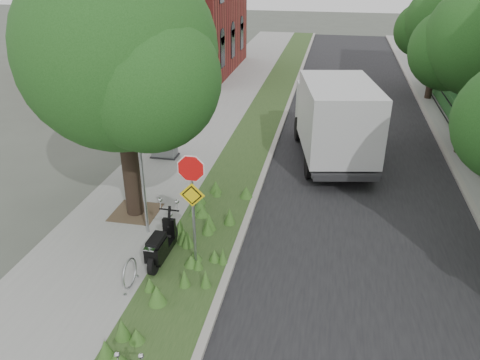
{
  "coord_description": "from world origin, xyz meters",
  "views": [
    {
      "loc": [
        1.71,
        -9.04,
        7.49
      ],
      "look_at": [
        -0.77,
        3.34,
        1.3
      ],
      "focal_mm": 35.0,
      "sensor_mm": 36.0,
      "label": 1
    }
  ],
  "objects_px": {
    "scooter_near": "(160,249)",
    "utility_cabinet": "(164,141)",
    "sign_assembly": "(192,189)",
    "box_truck": "(335,117)"
  },
  "relations": [
    {
      "from": "sign_assembly",
      "to": "utility_cabinet",
      "type": "bearing_deg",
      "value": 115.73
    },
    {
      "from": "scooter_near",
      "to": "sign_assembly",
      "type": "bearing_deg",
      "value": 8.97
    },
    {
      "from": "scooter_near",
      "to": "utility_cabinet",
      "type": "distance_m",
      "value": 7.19
    },
    {
      "from": "scooter_near",
      "to": "utility_cabinet",
      "type": "height_order",
      "value": "utility_cabinet"
    },
    {
      "from": "sign_assembly",
      "to": "utility_cabinet",
      "type": "height_order",
      "value": "sign_assembly"
    },
    {
      "from": "sign_assembly",
      "to": "scooter_near",
      "type": "xyz_separation_m",
      "value": [
        -0.91,
        -0.14,
        -1.77
      ]
    },
    {
      "from": "sign_assembly",
      "to": "scooter_near",
      "type": "bearing_deg",
      "value": -171.03
    },
    {
      "from": "scooter_near",
      "to": "box_truck",
      "type": "xyz_separation_m",
      "value": [
        4.21,
        8.04,
        1.24
      ]
    },
    {
      "from": "sign_assembly",
      "to": "box_truck",
      "type": "bearing_deg",
      "value": 67.28
    },
    {
      "from": "sign_assembly",
      "to": "scooter_near",
      "type": "height_order",
      "value": "sign_assembly"
    }
  ]
}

